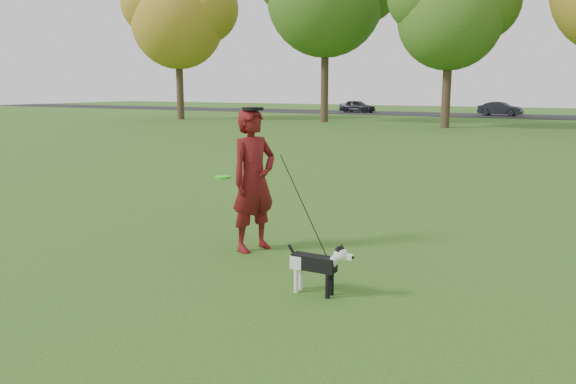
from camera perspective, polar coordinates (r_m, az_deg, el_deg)
The scene contains 7 objects.
ground at distance 7.15m, azimuth 1.21°, elevation -7.71°, with size 120.00×120.00×0.00m, color #285116.
road at distance 46.20m, azimuth 24.53°, elevation 6.96°, with size 120.00×7.00×0.02m, color black.
man at distance 7.72m, azimuth -3.52°, elevation 1.20°, with size 0.72×0.47×1.97m, color #510F0B.
dog at distance 6.16m, azimuth 3.16°, elevation -7.15°, with size 0.80×0.16×0.60m.
car_left at distance 49.42m, azimuth 7.06°, elevation 8.65°, with size 1.26×3.13×1.07m, color black.
car_mid at distance 46.49m, azimuth 20.75°, elevation 7.91°, with size 1.12×3.22×1.06m, color black.
man_held_items at distance 6.71m, azimuth 1.43°, elevation -1.07°, with size 2.18×1.29×1.58m.
Camera 1 is at (3.07, -6.05, 2.26)m, focal length 35.00 mm.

